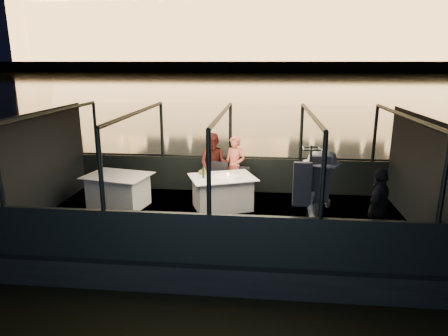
# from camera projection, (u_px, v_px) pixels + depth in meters

# --- Properties ---
(river_water) EXTENTS (500.00, 500.00, 0.00)m
(river_water) POSITION_uv_depth(u_px,v_px,m) (262.00, 80.00, 85.75)
(river_water) COLOR black
(river_water) RESTS_ON ground
(boat_hull) EXTENTS (8.60, 4.40, 1.00)m
(boat_hull) POSITION_uv_depth(u_px,v_px,m) (222.00, 240.00, 8.85)
(boat_hull) COLOR black
(boat_hull) RESTS_ON river_water
(boat_deck) EXTENTS (8.00, 4.00, 0.04)m
(boat_deck) POSITION_uv_depth(u_px,v_px,m) (222.00, 220.00, 8.73)
(boat_deck) COLOR black
(boat_deck) RESTS_ON boat_hull
(gunwale_port) EXTENTS (8.00, 0.08, 0.90)m
(gunwale_port) POSITION_uv_depth(u_px,v_px,m) (230.00, 174.00, 10.53)
(gunwale_port) COLOR black
(gunwale_port) RESTS_ON boat_deck
(gunwale_starboard) EXTENTS (8.00, 0.08, 0.90)m
(gunwale_starboard) POSITION_uv_depth(u_px,v_px,m) (209.00, 239.00, 6.68)
(gunwale_starboard) COLOR black
(gunwale_starboard) RESTS_ON boat_deck
(cabin_glass_port) EXTENTS (8.00, 0.02, 1.40)m
(cabin_glass_port) POSITION_uv_depth(u_px,v_px,m) (230.00, 131.00, 10.23)
(cabin_glass_port) COLOR #99B2B2
(cabin_glass_port) RESTS_ON gunwale_port
(cabin_glass_starboard) EXTENTS (8.00, 0.02, 1.40)m
(cabin_glass_starboard) POSITION_uv_depth(u_px,v_px,m) (209.00, 173.00, 6.39)
(cabin_glass_starboard) COLOR #99B2B2
(cabin_glass_starboard) RESTS_ON gunwale_starboard
(cabin_roof_glass) EXTENTS (8.00, 4.00, 0.02)m
(cabin_roof_glass) POSITION_uv_depth(u_px,v_px,m) (222.00, 114.00, 8.13)
(cabin_roof_glass) COLOR #99B2B2
(cabin_roof_glass) RESTS_ON boat_deck
(end_wall_fore) EXTENTS (0.02, 4.00, 2.30)m
(end_wall_fore) POSITION_uv_depth(u_px,v_px,m) (42.00, 164.00, 8.82)
(end_wall_fore) COLOR black
(end_wall_fore) RESTS_ON boat_deck
(end_wall_aft) EXTENTS (0.02, 4.00, 2.30)m
(end_wall_aft) POSITION_uv_depth(u_px,v_px,m) (419.00, 174.00, 8.03)
(end_wall_aft) COLOR black
(end_wall_aft) RESTS_ON boat_deck
(canopy_ribs) EXTENTS (8.00, 4.00, 2.30)m
(canopy_ribs) POSITION_uv_depth(u_px,v_px,m) (222.00, 168.00, 8.42)
(canopy_ribs) COLOR black
(canopy_ribs) RESTS_ON boat_deck
(embankment) EXTENTS (400.00, 140.00, 6.00)m
(embankment) POSITION_uv_depth(u_px,v_px,m) (264.00, 67.00, 210.45)
(embankment) COLOR #423D33
(embankment) RESTS_ON ground
(parliament_building) EXTENTS (220.00, 32.00, 60.00)m
(parliament_building) POSITION_uv_depth(u_px,v_px,m) (266.00, 1.00, 169.60)
(parliament_building) COLOR #F2D18C
(parliament_building) RESTS_ON embankment
(dining_table_central) EXTENTS (1.74, 1.51, 0.77)m
(dining_table_central) POSITION_uv_depth(u_px,v_px,m) (222.00, 193.00, 9.27)
(dining_table_central) COLOR silver
(dining_table_central) RESTS_ON boat_deck
(dining_table_aft) EXTENTS (1.63, 1.33, 0.77)m
(dining_table_aft) POSITION_uv_depth(u_px,v_px,m) (119.00, 190.00, 9.42)
(dining_table_aft) COLOR white
(dining_table_aft) RESTS_ON boat_deck
(chair_port_left) EXTENTS (0.48, 0.48, 0.91)m
(chair_port_left) POSITION_uv_depth(u_px,v_px,m) (219.00, 182.00, 9.85)
(chair_port_left) COLOR black
(chair_port_left) RESTS_ON boat_deck
(chair_port_right) EXTENTS (0.41, 0.41, 0.80)m
(chair_port_right) POSITION_uv_depth(u_px,v_px,m) (242.00, 183.00, 9.82)
(chair_port_right) COLOR black
(chair_port_right) RESTS_ON boat_deck
(coat_stand) EXTENTS (0.65, 0.58, 1.97)m
(coat_stand) POSITION_uv_depth(u_px,v_px,m) (308.00, 206.00, 6.95)
(coat_stand) COLOR black
(coat_stand) RESTS_ON boat_deck
(person_woman_coral) EXTENTS (0.67, 0.58, 1.56)m
(person_woman_coral) POSITION_uv_depth(u_px,v_px,m) (235.00, 168.00, 10.00)
(person_woman_coral) COLOR #D7634E
(person_woman_coral) RESTS_ON boat_deck
(person_man_maroon) EXTENTS (0.88, 0.75, 1.61)m
(person_man_maroon) POSITION_uv_depth(u_px,v_px,m) (214.00, 167.00, 10.13)
(person_man_maroon) COLOR #451813
(person_man_maroon) RESTS_ON boat_deck
(passenger_stripe) EXTENTS (1.06, 1.37, 1.86)m
(passenger_stripe) POSITION_uv_depth(u_px,v_px,m) (320.00, 204.00, 7.17)
(passenger_stripe) COLOR silver
(passenger_stripe) RESTS_ON boat_deck
(passenger_dark) EXTENTS (0.80, 0.95, 1.52)m
(passenger_dark) POSITION_uv_depth(u_px,v_px,m) (379.00, 204.00, 7.16)
(passenger_dark) COLOR black
(passenger_dark) RESTS_ON boat_deck
(wine_bottle) EXTENTS (0.06, 0.06, 0.28)m
(wine_bottle) POSITION_uv_depth(u_px,v_px,m) (203.00, 172.00, 9.05)
(wine_bottle) COLOR #13361E
(wine_bottle) RESTS_ON dining_table_central
(bread_basket) EXTENTS (0.24, 0.24, 0.08)m
(bread_basket) POSITION_uv_depth(u_px,v_px,m) (203.00, 172.00, 9.41)
(bread_basket) COLOR olive
(bread_basket) RESTS_ON dining_table_central
(amber_candle) EXTENTS (0.06, 0.06, 0.07)m
(amber_candle) POSITION_uv_depth(u_px,v_px,m) (228.00, 175.00, 9.21)
(amber_candle) COLOR orange
(amber_candle) RESTS_ON dining_table_central
(plate_near) EXTENTS (0.27, 0.27, 0.01)m
(plate_near) POSITION_uv_depth(u_px,v_px,m) (238.00, 177.00, 9.13)
(plate_near) COLOR silver
(plate_near) RESTS_ON dining_table_central
(plate_far) EXTENTS (0.27, 0.27, 0.01)m
(plate_far) POSITION_uv_depth(u_px,v_px,m) (215.00, 173.00, 9.50)
(plate_far) COLOR silver
(plate_far) RESTS_ON dining_table_central
(wine_glass_white) EXTENTS (0.08, 0.08, 0.21)m
(wine_glass_white) POSITION_uv_depth(u_px,v_px,m) (204.00, 173.00, 9.14)
(wine_glass_white) COLOR white
(wine_glass_white) RESTS_ON dining_table_central
(wine_glass_red) EXTENTS (0.09, 0.09, 0.21)m
(wine_glass_red) POSITION_uv_depth(u_px,v_px,m) (237.00, 170.00, 9.43)
(wine_glass_red) COLOR white
(wine_glass_red) RESTS_ON dining_table_central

